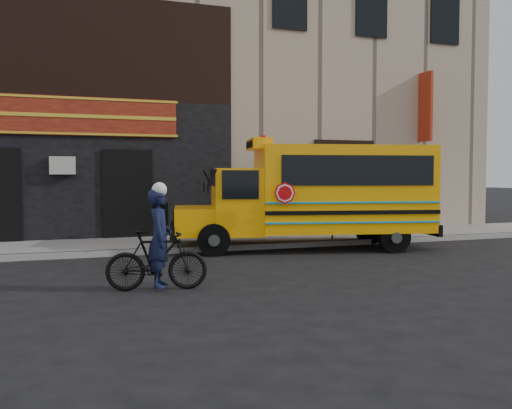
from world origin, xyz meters
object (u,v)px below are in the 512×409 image
at_px(sign_pole, 333,191).
at_px(bicycle, 157,260).
at_px(school_bus, 318,193).
at_px(cyclist, 160,241).

relative_size(sign_pole, bicycle, 1.59).
bearing_deg(school_bus, bicycle, -141.50).
distance_m(school_bus, sign_pole, 1.03).
bearing_deg(sign_pole, bicycle, -141.31).
height_order(bicycle, cyclist, cyclist).
xyz_separation_m(sign_pole, cyclist, (-5.72, -4.59, -0.68)).
distance_m(bicycle, cyclist, 0.34).
bearing_deg(cyclist, bicycle, 136.12).
relative_size(school_bus, sign_pole, 2.62).
height_order(school_bus, sign_pole, school_bus).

